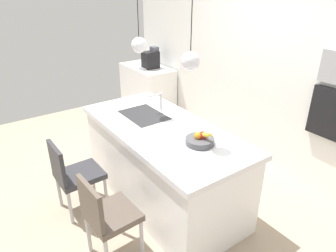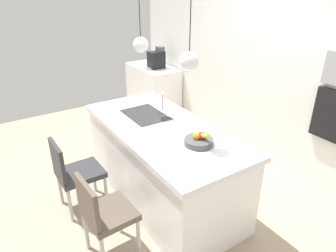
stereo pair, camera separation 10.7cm
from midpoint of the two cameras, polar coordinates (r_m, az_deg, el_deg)
name	(u,v)px [view 1 (the left image)]	position (r m, az deg, el deg)	size (l,w,h in m)	color
floor	(163,197)	(3.75, -1.75, -13.02)	(6.60, 6.60, 0.00)	tan
back_wall	(268,68)	(4.20, 17.44, 10.16)	(6.00, 0.10, 2.60)	white
kitchen_island	(163,164)	(3.47, -1.85, -7.02)	(2.07, 0.97, 0.93)	white
sink_basin	(144,115)	(3.55, -5.37, 1.97)	(0.56, 0.40, 0.02)	#2D2D30
faucet	(159,100)	(3.59, -2.52, 4.92)	(0.02, 0.17, 0.22)	silver
fruit_bowl	(200,140)	(2.91, 4.96, -2.58)	(0.28, 0.28, 0.16)	#4C4C51
side_counter	(148,89)	(5.95, -4.34, 6.91)	(1.10, 0.60, 0.87)	white
coffee_machine	(151,59)	(5.68, -3.78, 12.23)	(0.20, 0.35, 0.38)	black
oven	(336,115)	(3.74, 27.95, 1.76)	(0.56, 0.08, 0.56)	black
chair_near	(73,173)	(3.46, -18.03, -8.36)	(0.42, 0.47, 0.85)	#333338
chair_middle	(106,214)	(2.82, -12.53, -15.69)	(0.44, 0.43, 0.87)	brown
pendant_light_left	(139,45)	(3.35, -6.34, 14.77)	(0.17, 0.17, 0.77)	silver
pendant_light_right	(190,61)	(2.65, 2.99, 12.00)	(0.17, 0.17, 0.77)	silver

